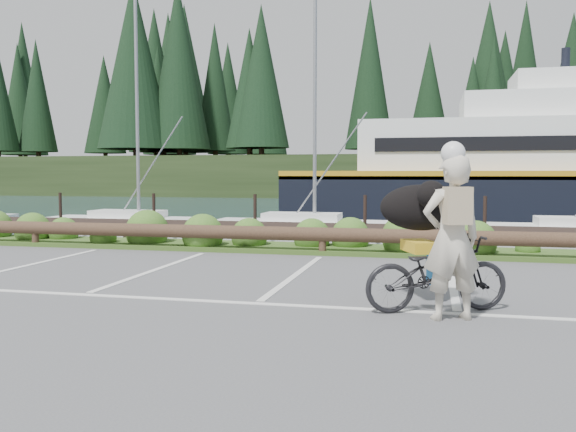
# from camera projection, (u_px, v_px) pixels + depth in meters

# --- Properties ---
(ground) EXTENTS (72.00, 72.00, 0.00)m
(ground) POSITION_uv_depth(u_px,v_px,m) (265.00, 298.00, 8.57)
(ground) COLOR #4F4F51
(harbor_backdrop) EXTENTS (170.00, 160.00, 30.00)m
(harbor_backdrop) POSITION_uv_depth(u_px,v_px,m) (418.00, 186.00, 84.65)
(harbor_backdrop) COLOR #19313D
(harbor_backdrop) RESTS_ON ground
(vegetation_strip) EXTENTS (34.00, 1.60, 0.10)m
(vegetation_strip) POSITION_uv_depth(u_px,v_px,m) (328.00, 249.00, 13.71)
(vegetation_strip) COLOR #3D5B21
(vegetation_strip) RESTS_ON ground
(log_rail) EXTENTS (32.00, 0.30, 0.60)m
(log_rail) POSITION_uv_depth(u_px,v_px,m) (322.00, 255.00, 13.03)
(log_rail) COLOR #443021
(log_rail) RESTS_ON ground
(bicycle) EXTENTS (1.97, 1.30, 0.98)m
(bicycle) POSITION_uv_depth(u_px,v_px,m) (437.00, 273.00, 7.70)
(bicycle) COLOR black
(bicycle) RESTS_ON ground
(cyclist) EXTENTS (0.84, 0.71, 1.97)m
(cyclist) POSITION_uv_depth(u_px,v_px,m) (452.00, 238.00, 7.24)
(cyclist) COLOR beige
(cyclist) RESTS_ON ground
(dog) EXTENTS (0.90, 1.20, 0.62)m
(dog) POSITION_uv_depth(u_px,v_px,m) (420.00, 208.00, 8.23)
(dog) COLOR black
(dog) RESTS_ON bicycle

